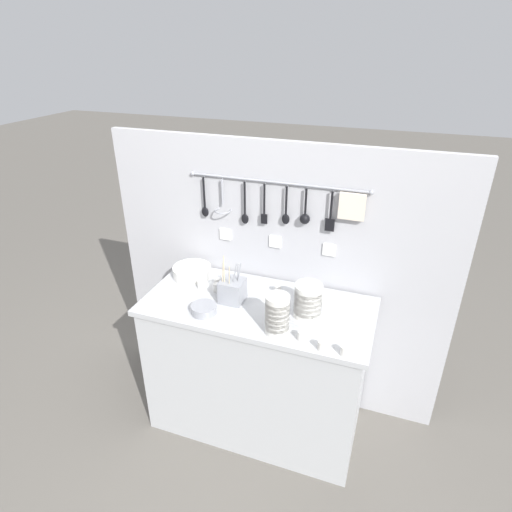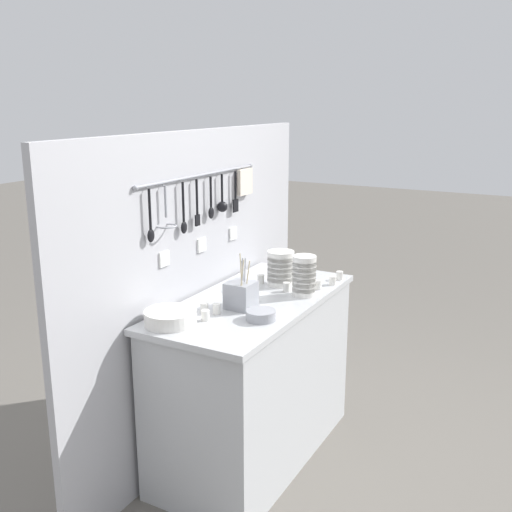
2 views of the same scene
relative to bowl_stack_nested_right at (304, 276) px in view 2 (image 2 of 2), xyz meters
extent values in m
plane|color=#666059|center=(-0.17, 0.19, -0.97)|extent=(20.00, 20.00, 0.00)
cube|color=#B7BABC|center=(-0.17, 0.19, -0.12)|extent=(1.25, 0.59, 0.03)
cube|color=#B7BABC|center=(-0.17, 0.19, -0.55)|extent=(1.20, 0.56, 0.83)
cube|color=#B2B2B7|center=(-0.17, 0.52, -0.13)|extent=(2.05, 0.04, 1.68)
cylinder|color=#93969E|center=(-0.17, 0.49, 0.49)|extent=(1.00, 0.01, 0.01)
sphere|color=#93969E|center=(-0.67, 0.49, 0.49)|extent=(0.02, 0.02, 0.02)
sphere|color=#93969E|center=(0.33, 0.49, 0.49)|extent=(0.02, 0.02, 0.02)
cylinder|color=black|center=(-0.60, 0.48, 0.39)|extent=(0.01, 0.01, 0.18)
ellipsoid|color=black|center=(-0.60, 0.48, 0.27)|extent=(0.04, 0.02, 0.06)
cylinder|color=#93969E|center=(-0.60, 0.49, 0.49)|extent=(0.01, 0.01, 0.02)
cylinder|color=#93969E|center=(-0.48, 0.48, 0.41)|extent=(0.01, 0.01, 0.15)
torus|color=#93969E|center=(-0.48, 0.48, 0.29)|extent=(0.10, 0.10, 0.01)
cylinder|color=#93969E|center=(-0.48, 0.49, 0.49)|extent=(0.01, 0.01, 0.02)
cylinder|color=black|center=(-0.35, 0.48, 0.38)|extent=(0.01, 0.01, 0.19)
ellipsoid|color=black|center=(-0.35, 0.48, 0.26)|extent=(0.04, 0.02, 0.06)
cylinder|color=#93969E|center=(-0.35, 0.49, 0.49)|extent=(0.01, 0.01, 0.02)
cylinder|color=black|center=(-0.23, 0.48, 0.39)|extent=(0.01, 0.01, 0.18)
cube|color=black|center=(-0.23, 0.48, 0.28)|extent=(0.04, 0.01, 0.06)
cylinder|color=#93969E|center=(-0.23, 0.49, 0.49)|extent=(0.01, 0.01, 0.02)
cylinder|color=black|center=(-0.11, 0.48, 0.40)|extent=(0.01, 0.01, 0.16)
ellipsoid|color=black|center=(-0.11, 0.48, 0.29)|extent=(0.04, 0.02, 0.06)
cylinder|color=#93969E|center=(-0.11, 0.49, 0.49)|extent=(0.01, 0.01, 0.02)
cylinder|color=black|center=(0.00, 0.48, 0.40)|extent=(0.01, 0.01, 0.15)
sphere|color=black|center=(0.00, 0.48, 0.31)|extent=(0.06, 0.06, 0.06)
cylinder|color=#93969E|center=(0.00, 0.49, 0.49)|extent=(0.01, 0.01, 0.02)
cylinder|color=black|center=(0.14, 0.48, 0.40)|extent=(0.01, 0.01, 0.16)
cube|color=black|center=(0.14, 0.48, 0.29)|extent=(0.05, 0.01, 0.07)
cylinder|color=#93969E|center=(0.14, 0.49, 0.49)|extent=(0.01, 0.01, 0.02)
cube|color=beige|center=(0.24, 0.48, 0.41)|extent=(0.14, 0.02, 0.14)
cylinder|color=#93969E|center=(0.24, 0.49, 0.49)|extent=(0.01, 0.01, 0.02)
cube|color=white|center=(-0.48, 0.50, 0.14)|extent=(0.07, 0.01, 0.07)
cube|color=white|center=(-0.17, 0.50, 0.14)|extent=(0.07, 0.01, 0.07)
cube|color=white|center=(0.14, 0.50, 0.14)|extent=(0.07, 0.01, 0.07)
cylinder|color=silver|center=(0.00, 0.00, -0.08)|extent=(0.12, 0.12, 0.05)
cylinder|color=silver|center=(0.00, 0.00, -0.05)|extent=(0.12, 0.12, 0.05)
cylinder|color=silver|center=(0.00, 0.00, -0.03)|extent=(0.12, 0.12, 0.05)
cylinder|color=silver|center=(0.00, 0.00, 0.00)|extent=(0.12, 0.12, 0.05)
cylinder|color=silver|center=(0.00, 0.00, 0.03)|extent=(0.12, 0.12, 0.05)
cylinder|color=silver|center=(0.00, 0.00, 0.05)|extent=(0.12, 0.12, 0.05)
cylinder|color=silver|center=(0.00, 0.00, 0.08)|extent=(0.12, 0.12, 0.05)
cylinder|color=silver|center=(0.11, 0.18, -0.08)|extent=(0.14, 0.14, 0.05)
cylinder|color=silver|center=(0.11, 0.18, -0.05)|extent=(0.14, 0.14, 0.05)
cylinder|color=silver|center=(0.11, 0.18, -0.02)|extent=(0.14, 0.14, 0.05)
cylinder|color=silver|center=(0.11, 0.18, 0.00)|extent=(0.14, 0.14, 0.05)
cylinder|color=silver|center=(0.11, 0.18, 0.03)|extent=(0.14, 0.14, 0.05)
cylinder|color=silver|center=(0.11, 0.18, 0.06)|extent=(0.14, 0.14, 0.05)
cylinder|color=silver|center=(-0.64, 0.35, -0.10)|extent=(0.23, 0.23, 0.01)
cylinder|color=silver|center=(-0.64, 0.35, -0.09)|extent=(0.23, 0.23, 0.01)
cylinder|color=silver|center=(-0.64, 0.35, -0.08)|extent=(0.23, 0.23, 0.01)
cylinder|color=silver|center=(-0.64, 0.35, -0.07)|extent=(0.23, 0.23, 0.01)
cylinder|color=silver|center=(-0.64, 0.35, -0.06)|extent=(0.23, 0.23, 0.01)
cylinder|color=silver|center=(-0.64, 0.35, -0.05)|extent=(0.23, 0.23, 0.01)
cylinder|color=silver|center=(-0.64, 0.35, -0.05)|extent=(0.23, 0.23, 0.01)
cylinder|color=#93969E|center=(-0.41, 0.03, -0.08)|extent=(0.13, 0.13, 0.04)
cube|color=#93969E|center=(-0.31, 0.19, -0.04)|extent=(0.13, 0.13, 0.13)
cylinder|color=#C6B793|center=(-0.35, 0.16, 0.07)|extent=(0.01, 0.02, 0.21)
cylinder|color=#93969E|center=(-0.29, 0.17, 0.05)|extent=(0.03, 0.01, 0.17)
cylinder|color=#93969E|center=(-0.28, 0.20, 0.04)|extent=(0.01, 0.01, 0.16)
cylinder|color=#C6B793|center=(-0.31, 0.15, 0.05)|extent=(0.02, 0.02, 0.17)
cylinder|color=#C6B793|center=(-0.35, 0.16, 0.05)|extent=(0.02, 0.02, 0.19)
cylinder|color=#93969E|center=(-0.28, 0.19, 0.04)|extent=(0.03, 0.02, 0.17)
cylinder|color=silver|center=(-0.43, 0.24, -0.08)|extent=(0.04, 0.04, 0.05)
cylinder|color=silver|center=(0.13, -0.02, -0.08)|extent=(0.04, 0.04, 0.05)
cylinder|color=silver|center=(0.01, 0.11, -0.08)|extent=(0.04, 0.04, 0.05)
cylinder|color=silver|center=(0.07, 0.29, -0.08)|extent=(0.04, 0.04, 0.05)
cylinder|color=silver|center=(0.23, -0.06, -0.08)|extent=(0.04, 0.04, 0.05)
cylinder|color=silver|center=(-0.45, 0.30, -0.08)|extent=(0.04, 0.04, 0.05)
cylinder|color=silver|center=(0.34, -0.06, -0.08)|extent=(0.04, 0.04, 0.05)
cylinder|color=silver|center=(-0.53, 0.24, -0.08)|extent=(0.04, 0.04, 0.05)
cylinder|color=silver|center=(-0.10, 0.34, -0.08)|extent=(0.04, 0.04, 0.05)
camera|label=1|loc=(0.48, -1.63, 1.19)|focal=30.00mm
camera|label=2|loc=(-2.63, -1.16, 0.85)|focal=42.00mm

